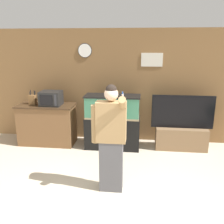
% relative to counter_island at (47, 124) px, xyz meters
% --- Properties ---
extents(wall_back_paneled, '(10.00, 0.08, 2.60)m').
position_rel_counter_island_xyz_m(wall_back_paneled, '(1.73, 0.50, 0.83)').
color(wall_back_paneled, brown).
rests_on(wall_back_paneled, ground_plane).
extents(counter_island, '(1.29, 0.61, 0.93)m').
position_rel_counter_island_xyz_m(counter_island, '(0.00, 0.00, 0.00)').
color(counter_island, brown).
rests_on(counter_island, ground_plane).
extents(microwave, '(0.45, 0.39, 0.32)m').
position_rel_counter_island_xyz_m(microwave, '(0.14, -0.04, 0.62)').
color(microwave, black).
rests_on(microwave, counter_island).
extents(knife_block, '(0.15, 0.11, 0.32)m').
position_rel_counter_island_xyz_m(knife_block, '(-0.31, 0.01, 0.58)').
color(knife_block, brown).
rests_on(knife_block, counter_island).
extents(aquarium_on_stand, '(1.20, 0.49, 1.20)m').
position_rel_counter_island_xyz_m(aquarium_on_stand, '(1.53, -0.06, 0.13)').
color(aquarium_on_stand, black).
rests_on(aquarium_on_stand, ground_plane).
extents(tv_on_stand, '(1.33, 0.40, 1.21)m').
position_rel_counter_island_xyz_m(tv_on_stand, '(3.04, 0.03, -0.10)').
color(tv_on_stand, brown).
rests_on(tv_on_stand, ground_plane).
extents(person_standing, '(0.54, 0.41, 1.71)m').
position_rel_counter_island_xyz_m(person_standing, '(1.69, -1.74, 0.42)').
color(person_standing, '#515156').
rests_on(person_standing, ground_plane).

